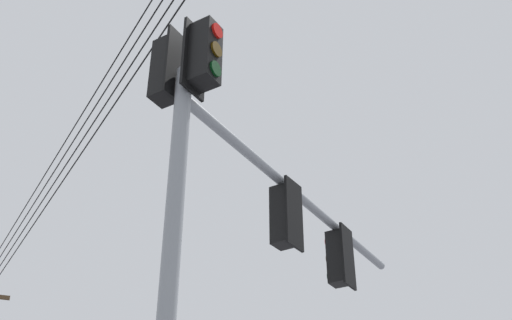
{
  "coord_description": "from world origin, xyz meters",
  "views": [
    {
      "loc": [
        3.49,
        -5.61,
        1.26
      ],
      "look_at": [
        1.16,
        1.47,
        5.78
      ],
      "focal_mm": 44.16,
      "sensor_mm": 36.0,
      "label": 1
    }
  ],
  "objects": [
    {
      "name": "signal_mast_assembly",
      "position": [
        1.09,
        1.18,
        4.93
      ],
      "size": [
        2.0,
        6.38,
        6.85
      ],
      "color": "gray",
      "rests_on": "ground"
    }
  ]
}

